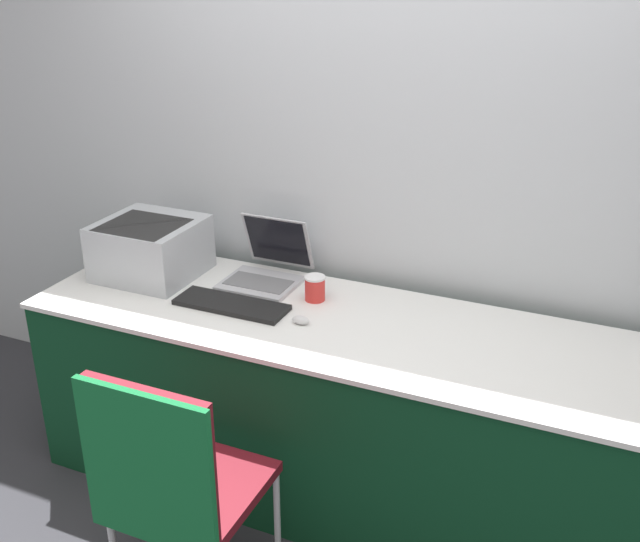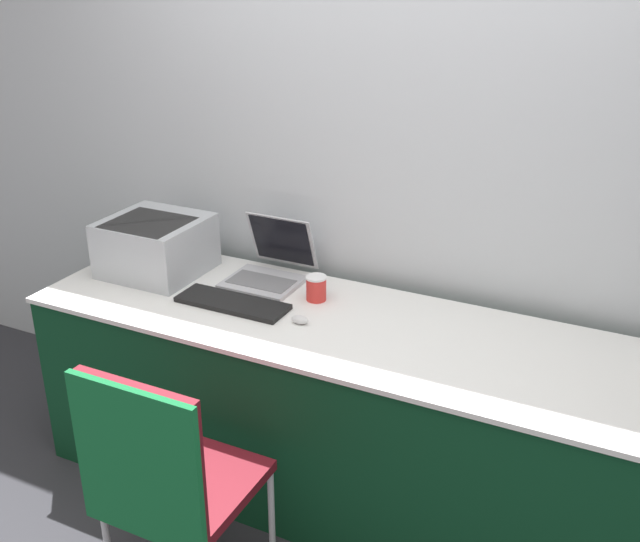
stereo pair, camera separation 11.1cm
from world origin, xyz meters
TOP-DOWN VIEW (x-y plane):
  - wall_back at (0.00, 0.83)m, footprint 8.00×0.05m
  - table at (0.00, 0.36)m, footprint 2.57×0.75m
  - printer at (-0.97, 0.45)m, footprint 0.41×0.39m
  - laptop_left at (-0.48, 0.60)m, footprint 0.31×0.35m
  - external_keyboard at (-0.49, 0.31)m, footprint 0.46×0.16m
  - coffee_cup at (-0.21, 0.50)m, footprint 0.09×0.09m
  - mouse at (-0.17, 0.29)m, footprint 0.07×0.04m
  - chair at (-0.29, -0.45)m, footprint 0.46×0.47m

SIDE VIEW (x-z plane):
  - table at x=0.00m, z-range 0.00..0.79m
  - chair at x=-0.29m, z-range 0.10..1.04m
  - external_keyboard at x=-0.49m, z-range 0.79..0.81m
  - mouse at x=-0.17m, z-range 0.79..0.82m
  - coffee_cup at x=-0.21m, z-range 0.79..0.89m
  - laptop_left at x=-0.48m, z-range 0.72..0.98m
  - printer at x=-0.97m, z-range 0.80..1.04m
  - wall_back at x=0.00m, z-range 0.00..2.60m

